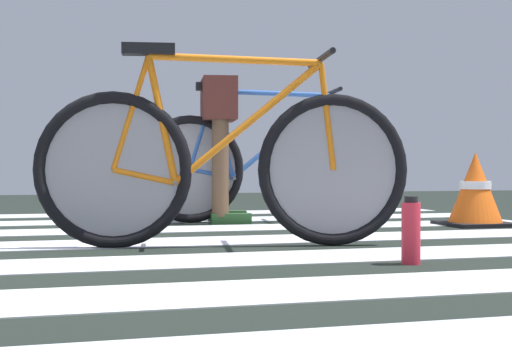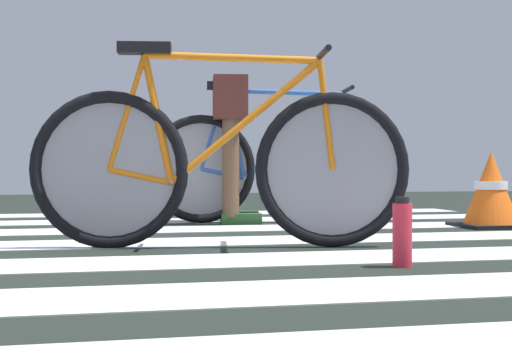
{
  "view_description": "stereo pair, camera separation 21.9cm",
  "coord_description": "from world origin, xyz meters",
  "px_view_note": "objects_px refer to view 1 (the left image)",
  "views": [
    {
      "loc": [
        -0.52,
        -3.6,
        0.39
      ],
      "look_at": [
        0.49,
        -0.0,
        0.32
      ],
      "focal_mm": 53.24,
      "sensor_mm": 36.0,
      "label": 1
    },
    {
      "loc": [
        -0.3,
        -3.6,
        0.39
      ],
      "look_at": [
        0.49,
        -0.0,
        0.32
      ],
      "focal_mm": 53.24,
      "sensor_mm": 36.0,
      "label": 2
    }
  ],
  "objects_px": {
    "cyclist_2_of_2": "(219,130)",
    "water_bottle": "(411,232)",
    "traffic_cone": "(475,191)",
    "bicycle_1_of_2": "(224,164)",
    "bicycle_2_of_2": "(265,165)"
  },
  "relations": [
    {
      "from": "water_bottle",
      "to": "bicycle_2_of_2",
      "type": "bearing_deg",
      "value": 87.71
    },
    {
      "from": "bicycle_1_of_2",
      "to": "cyclist_2_of_2",
      "type": "relative_size",
      "value": 1.79
    },
    {
      "from": "cyclist_2_of_2",
      "to": "water_bottle",
      "type": "relative_size",
      "value": 3.7
    },
    {
      "from": "traffic_cone",
      "to": "bicycle_1_of_2",
      "type": "bearing_deg",
      "value": -155.73
    },
    {
      "from": "bicycle_2_of_2",
      "to": "traffic_cone",
      "type": "distance_m",
      "value": 1.37
    },
    {
      "from": "bicycle_2_of_2",
      "to": "water_bottle",
      "type": "bearing_deg",
      "value": -84.09
    },
    {
      "from": "bicycle_2_of_2",
      "to": "traffic_cone",
      "type": "relative_size",
      "value": 3.69
    },
    {
      "from": "bicycle_2_of_2",
      "to": "cyclist_2_of_2",
      "type": "distance_m",
      "value": 0.39
    },
    {
      "from": "bicycle_1_of_2",
      "to": "water_bottle",
      "type": "xyz_separation_m",
      "value": [
        0.54,
        -0.8,
        -0.26
      ]
    },
    {
      "from": "bicycle_1_of_2",
      "to": "traffic_cone",
      "type": "height_order",
      "value": "bicycle_1_of_2"
    },
    {
      "from": "bicycle_1_of_2",
      "to": "traffic_cone",
      "type": "xyz_separation_m",
      "value": [
        1.83,
        0.82,
        -0.16
      ]
    },
    {
      "from": "cyclist_2_of_2",
      "to": "traffic_cone",
      "type": "relative_size",
      "value": 2.05
    },
    {
      "from": "bicycle_2_of_2",
      "to": "bicycle_1_of_2",
      "type": "bearing_deg",
      "value": -104.98
    },
    {
      "from": "water_bottle",
      "to": "traffic_cone",
      "type": "xyz_separation_m",
      "value": [
        1.28,
        1.62,
        0.1
      ]
    },
    {
      "from": "bicycle_2_of_2",
      "to": "cyclist_2_of_2",
      "type": "height_order",
      "value": "cyclist_2_of_2"
    }
  ]
}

